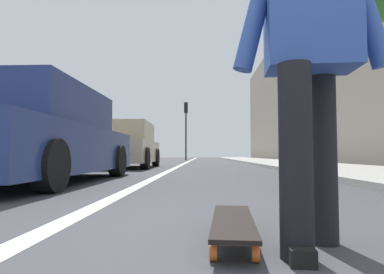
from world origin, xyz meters
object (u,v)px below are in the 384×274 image
object	(u,v)px
skateboard	(233,223)
skater_person	(310,45)
traffic_light	(186,120)
parked_car_mid	(126,146)
parked_car_near	(38,137)

from	to	relation	value
skateboard	skater_person	distance (m)	0.92
skater_person	traffic_light	xyz separation A→B (m)	(23.64, 1.78, 2.13)
skater_person	traffic_light	bearing A→B (deg)	4.31
skater_person	parked_car_mid	size ratio (longest dim) A/B	0.39
parked_car_near	parked_car_mid	xyz separation A→B (m)	(5.80, -0.03, 0.02)
parked_car_mid	traffic_light	distance (m)	14.56
skateboard	parked_car_mid	distance (m)	9.59
parked_car_near	parked_car_mid	distance (m)	5.80
skateboard	parked_car_near	world-z (taller)	parked_car_near
skater_person	parked_car_mid	distance (m)	9.81
skateboard	traffic_light	world-z (taller)	traffic_light
skater_person	traffic_light	distance (m)	23.80
skateboard	traffic_light	bearing A→B (deg)	3.50
skateboard	skater_person	bearing A→B (deg)	-113.29
skater_person	parked_car_mid	xyz separation A→B (m)	(9.33, 3.04, -0.22)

